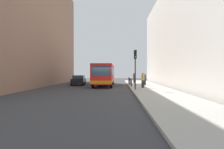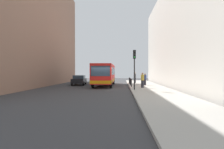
{
  "view_description": "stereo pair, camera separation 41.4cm",
  "coord_description": "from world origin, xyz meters",
  "px_view_note": "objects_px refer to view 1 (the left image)",
  "views": [
    {
      "loc": [
        1.81,
        -23.55,
        2.0
      ],
      "look_at": [
        0.96,
        2.92,
        1.64
      ],
      "focal_mm": 32.05,
      "sensor_mm": 36.0,
      "label": 1
    },
    {
      "loc": [
        2.23,
        -23.53,
        2.0
      ],
      "look_at": [
        0.96,
        2.92,
        1.64
      ],
      "focal_mm": 32.05,
      "sensor_mm": 36.0,
      "label": 2
    }
  ],
  "objects_px": {
    "bus": "(104,74)",
    "pedestrian_far_sidewalk": "(134,78)",
    "car_beside_bus": "(79,80)",
    "bollard_farthest": "(129,80)",
    "traffic_light": "(135,62)",
    "pedestrian_mid_sidewalk": "(145,79)",
    "pedestrian_near_signal": "(143,80)",
    "bollard_near": "(132,83)",
    "bollard_far": "(130,81)",
    "bollard_mid": "(130,82)"
  },
  "relations": [
    {
      "from": "car_beside_bus",
      "to": "bus",
      "type": "bearing_deg",
      "value": 154.96
    },
    {
      "from": "traffic_light",
      "to": "bollard_mid",
      "type": "bearing_deg",
      "value": 90.89
    },
    {
      "from": "pedestrian_near_signal",
      "to": "pedestrian_far_sidewalk",
      "type": "xyz_separation_m",
      "value": [
        -0.25,
        9.38,
        0.02
      ]
    },
    {
      "from": "bus",
      "to": "pedestrian_mid_sidewalk",
      "type": "bearing_deg",
      "value": 171.97
    },
    {
      "from": "bus",
      "to": "traffic_light",
      "type": "bearing_deg",
      "value": 115.67
    },
    {
      "from": "bollard_near",
      "to": "bollard_mid",
      "type": "distance_m",
      "value": 2.32
    },
    {
      "from": "car_beside_bus",
      "to": "traffic_light",
      "type": "relative_size",
      "value": 1.1
    },
    {
      "from": "traffic_light",
      "to": "bollard_mid",
      "type": "relative_size",
      "value": 4.32
    },
    {
      "from": "bus",
      "to": "car_beside_bus",
      "type": "relative_size",
      "value": 2.44
    },
    {
      "from": "bollard_far",
      "to": "bus",
      "type": "bearing_deg",
      "value": -166.26
    },
    {
      "from": "pedestrian_far_sidewalk",
      "to": "bollard_near",
      "type": "bearing_deg",
      "value": 170.02
    },
    {
      "from": "pedestrian_far_sidewalk",
      "to": "bollard_farthest",
      "type": "bearing_deg",
      "value": 131.11
    },
    {
      "from": "bus",
      "to": "bollard_far",
      "type": "height_order",
      "value": "bus"
    },
    {
      "from": "bollard_far",
      "to": "pedestrian_near_signal",
      "type": "relative_size",
      "value": 0.54
    },
    {
      "from": "traffic_light",
      "to": "pedestrian_mid_sidewalk",
      "type": "bearing_deg",
      "value": 74.85
    },
    {
      "from": "bollard_farthest",
      "to": "pedestrian_far_sidewalk",
      "type": "distance_m",
      "value": 1.39
    },
    {
      "from": "bollard_far",
      "to": "bollard_near",
      "type": "bearing_deg",
      "value": -90.0
    },
    {
      "from": "bus",
      "to": "pedestrian_near_signal",
      "type": "height_order",
      "value": "bus"
    },
    {
      "from": "bollard_far",
      "to": "pedestrian_near_signal",
      "type": "distance_m",
      "value": 6.26
    },
    {
      "from": "traffic_light",
      "to": "bollard_near",
      "type": "height_order",
      "value": "traffic_light"
    },
    {
      "from": "car_beside_bus",
      "to": "bollard_farthest",
      "type": "xyz_separation_m",
      "value": [
        7.67,
        1.67,
        -0.16
      ]
    },
    {
      "from": "pedestrian_far_sidewalk",
      "to": "pedestrian_near_signal",
      "type": "bearing_deg",
      "value": 178.45
    },
    {
      "from": "bollard_near",
      "to": "bollard_farthest",
      "type": "relative_size",
      "value": 1.0
    },
    {
      "from": "bus",
      "to": "pedestrian_near_signal",
      "type": "xyz_separation_m",
      "value": [
        4.86,
        -5.24,
        -0.69
      ]
    },
    {
      "from": "traffic_light",
      "to": "pedestrian_mid_sidewalk",
      "type": "relative_size",
      "value": 2.53
    },
    {
      "from": "bollard_near",
      "to": "bollard_farthest",
      "type": "distance_m",
      "value": 6.95
    },
    {
      "from": "bus",
      "to": "bollard_near",
      "type": "bearing_deg",
      "value": 134.51
    },
    {
      "from": "bollard_mid",
      "to": "pedestrian_far_sidewalk",
      "type": "relative_size",
      "value": 0.53
    },
    {
      "from": "bollard_near",
      "to": "bollard_mid",
      "type": "xyz_separation_m",
      "value": [
        0.0,
        2.32,
        0.0
      ]
    },
    {
      "from": "bollard_near",
      "to": "pedestrian_near_signal",
      "type": "bearing_deg",
      "value": -51.21
    },
    {
      "from": "traffic_light",
      "to": "pedestrian_near_signal",
      "type": "distance_m",
      "value": 3.47
    },
    {
      "from": "bus",
      "to": "pedestrian_far_sidewalk",
      "type": "bearing_deg",
      "value": -137.87
    },
    {
      "from": "car_beside_bus",
      "to": "traffic_light",
      "type": "height_order",
      "value": "traffic_light"
    },
    {
      "from": "bollard_far",
      "to": "pedestrian_near_signal",
      "type": "bearing_deg",
      "value": -78.89
    },
    {
      "from": "bus",
      "to": "pedestrian_mid_sidewalk",
      "type": "distance_m",
      "value": 5.77
    },
    {
      "from": "car_beside_bus",
      "to": "pedestrian_mid_sidewalk",
      "type": "xyz_separation_m",
      "value": [
        9.68,
        -2.36,
        0.17
      ]
    },
    {
      "from": "bollard_near",
      "to": "pedestrian_mid_sidewalk",
      "type": "distance_m",
      "value": 3.56
    },
    {
      "from": "bus",
      "to": "car_beside_bus",
      "type": "distance_m",
      "value": 4.4
    },
    {
      "from": "bus",
      "to": "bollard_far",
      "type": "xyz_separation_m",
      "value": [
        3.65,
        0.89,
        -1.1
      ]
    },
    {
      "from": "pedestrian_near_signal",
      "to": "pedestrian_mid_sidewalk",
      "type": "bearing_deg",
      "value": -156.69
    },
    {
      "from": "pedestrian_mid_sidewalk",
      "to": "bollard_near",
      "type": "bearing_deg",
      "value": -115.82
    },
    {
      "from": "bollard_near",
      "to": "pedestrian_near_signal",
      "type": "relative_size",
      "value": 0.54
    },
    {
      "from": "pedestrian_near_signal",
      "to": "bollard_mid",
      "type": "bearing_deg",
      "value": -128.84
    },
    {
      "from": "bus",
      "to": "bollard_mid",
      "type": "xyz_separation_m",
      "value": [
        3.65,
        -1.42,
        -1.1
      ]
    },
    {
      "from": "bollard_farthest",
      "to": "pedestrian_near_signal",
      "type": "xyz_separation_m",
      "value": [
        1.2,
        -8.45,
        0.41
      ]
    },
    {
      "from": "pedestrian_mid_sidewalk",
      "to": "pedestrian_far_sidewalk",
      "type": "relative_size",
      "value": 0.9
    },
    {
      "from": "bus",
      "to": "pedestrian_near_signal",
      "type": "distance_m",
      "value": 7.18
    },
    {
      "from": "pedestrian_near_signal",
      "to": "bollard_near",
      "type": "bearing_deg",
      "value": -107.57
    },
    {
      "from": "traffic_light",
      "to": "pedestrian_mid_sidewalk",
      "type": "distance_m",
      "value": 7.59
    },
    {
      "from": "bollard_near",
      "to": "bollard_far",
      "type": "height_order",
      "value": "same"
    }
  ]
}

